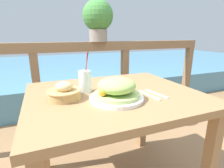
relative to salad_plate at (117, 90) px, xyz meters
name	(u,v)px	position (x,y,z in m)	size (l,w,h in m)	color
patio_table	(114,108)	(0.03, 0.12, -0.15)	(1.00, 0.84, 0.72)	#997047
railing_fence	(84,70)	(0.03, 0.91, -0.06)	(2.80, 0.08, 0.98)	brown
sea_backdrop	(61,72)	(0.03, 3.41, -0.58)	(12.00, 4.00, 0.38)	teal
salad_plate	(117,90)	(0.00, 0.00, 0.00)	(0.29, 0.29, 0.12)	white
drink_glass	(85,81)	(-0.12, 0.19, 0.01)	(0.07, 0.07, 0.25)	silver
bread_basket	(64,92)	(-0.26, 0.11, -0.01)	(0.18, 0.18, 0.10)	tan
potted_plant	(98,18)	(0.19, 0.91, 0.44)	(0.30, 0.30, 0.39)	gray
fork	(149,95)	(0.20, -0.01, -0.05)	(0.03, 0.18, 0.00)	silver
knife	(156,94)	(0.25, 0.00, -0.05)	(0.04, 0.18, 0.00)	silver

